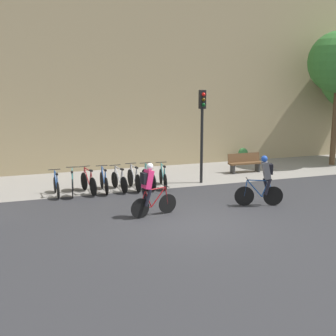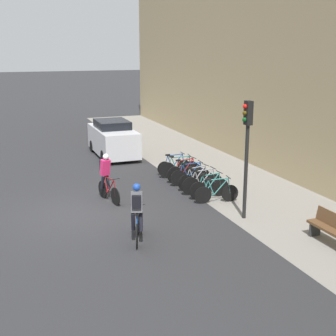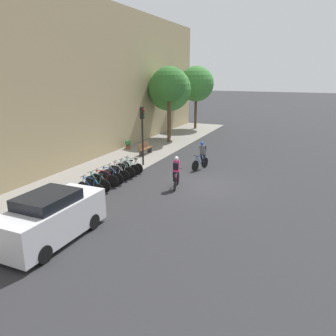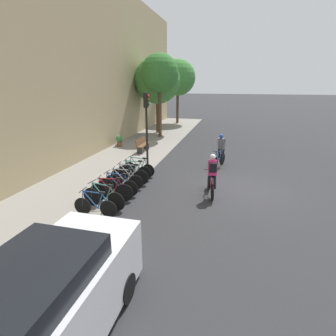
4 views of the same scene
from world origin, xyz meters
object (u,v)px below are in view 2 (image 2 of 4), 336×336
(bench, at_px, (331,229))
(parked_car, at_px, (113,139))
(cyclist_pink, at_px, (106,176))
(parked_bike_3, at_px, (190,175))
(cyclist_grey, at_px, (137,212))
(parked_bike_5, at_px, (203,183))
(parked_bike_1, at_px, (179,168))
(parked_bike_4, at_px, (196,179))
(parked_bike_2, at_px, (184,172))
(parked_bike_7, at_px, (216,192))
(parked_bike_6, at_px, (209,187))
(parked_bike_0, at_px, (174,166))
(traffic_light_pole, at_px, (247,139))

(bench, distance_m, parked_car, 13.61)
(cyclist_pink, relative_size, parked_bike_3, 1.02)
(cyclist_grey, height_order, parked_bike_5, cyclist_grey)
(parked_bike_1, bearing_deg, parked_bike_4, -0.01)
(cyclist_grey, xyz_separation_m, parked_car, (-11.22, 2.10, -0.05))
(parked_bike_2, relative_size, parked_bike_7, 1.02)
(parked_bike_6, bearing_deg, parked_bike_1, -179.99)
(cyclist_pink, height_order, parked_bike_2, cyclist_pink)
(parked_bike_0, bearing_deg, parked_bike_1, 0.03)
(parked_bike_6, xyz_separation_m, parked_bike_7, (0.61, -0.00, -0.01))
(cyclist_grey, distance_m, parked_bike_4, 5.71)
(cyclist_grey, bearing_deg, parked_bike_4, 138.75)
(parked_bike_0, distance_m, parked_bike_2, 1.22)
(cyclist_grey, distance_m, bench, 5.59)
(parked_bike_0, relative_size, parked_bike_3, 0.92)
(cyclist_pink, xyz_separation_m, traffic_light_pole, (3.43, 3.82, 1.73))
(parked_bike_0, relative_size, traffic_light_pole, 0.41)
(traffic_light_pole, bearing_deg, parked_bike_0, -178.63)
(parked_car, bearing_deg, parked_bike_2, 16.05)
(traffic_light_pole, bearing_deg, parked_bike_4, -177.71)
(parked_bike_1, height_order, parked_bike_5, parked_bike_5)
(parked_bike_3, height_order, parked_car, parked_car)
(cyclist_pink, distance_m, parked_bike_2, 3.95)
(parked_bike_6, xyz_separation_m, parked_car, (-8.15, -1.65, 0.49))
(parked_bike_0, xyz_separation_m, bench, (8.75, 1.43, 0.09))
(parked_bike_3, height_order, parked_bike_7, parked_bike_3)
(cyclist_pink, relative_size, parked_car, 0.41)
(parked_bike_5, bearing_deg, bench, 14.08)
(cyclist_pink, bearing_deg, parked_bike_6, 73.76)
(parked_bike_2, relative_size, traffic_light_pole, 0.44)
(cyclist_grey, height_order, bench, cyclist_grey)
(cyclist_pink, height_order, parked_bike_0, cyclist_pink)
(cyclist_grey, relative_size, parked_bike_0, 1.13)
(parked_bike_5, bearing_deg, traffic_light_pole, 2.76)
(parked_bike_1, distance_m, traffic_light_pole, 5.86)
(parked_bike_2, distance_m, parked_bike_7, 3.04)
(cyclist_grey, relative_size, parked_bike_5, 1.01)
(parked_bike_6, height_order, parked_car, parked_car)
(parked_bike_2, bearing_deg, parked_car, -163.95)
(parked_bike_4, xyz_separation_m, parked_car, (-6.94, -1.65, 0.50))
(parked_car, bearing_deg, parked_bike_1, 17.84)
(parked_bike_5, bearing_deg, parked_bike_7, -0.03)
(parked_bike_3, bearing_deg, parked_bike_2, 179.88)
(parked_bike_7, xyz_separation_m, parked_car, (-8.76, -1.65, 0.51))
(cyclist_grey, relative_size, parked_car, 0.42)
(parked_bike_4, distance_m, parked_car, 7.15)
(traffic_light_pole, bearing_deg, parked_bike_7, -175.32)
(parked_bike_1, xyz_separation_m, parked_bike_3, (1.22, -0.00, -0.01))
(parked_bike_4, xyz_separation_m, traffic_light_pole, (3.58, 0.14, 2.28))
(cyclist_pink, bearing_deg, traffic_light_pole, 48.03)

